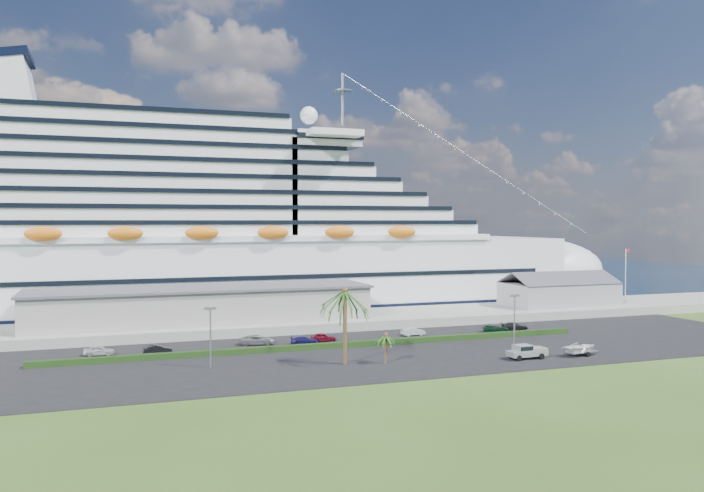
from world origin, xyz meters
name	(u,v)px	position (x,y,z in m)	size (l,w,h in m)	color
ground	(422,366)	(0.00, 0.00, 0.00)	(420.00, 420.00, 0.00)	#334E1A
asphalt_lot	(391,351)	(0.00, 11.00, 0.06)	(140.00, 38.00, 0.12)	black
wharf	(333,320)	(0.00, 40.00, 0.90)	(240.00, 20.00, 1.80)	gray
water	(246,284)	(0.00, 130.00, 0.01)	(420.00, 160.00, 0.02)	black
cruise_ship	(204,237)	(-21.53, 64.00, 16.69)	(191.00, 38.00, 54.00)	silver
terminal_building	(203,304)	(-25.00, 40.00, 5.01)	(61.00, 15.00, 6.30)	gray
port_shed	(559,293)	(52.00, 40.00, 4.40)	(24.00, 12.31, 7.37)	gray
flagpole	(626,273)	(70.04, 40.00, 8.27)	(1.08, 0.16, 12.00)	silver
hedge	(332,345)	(-8.00, 16.00, 0.57)	(88.00, 1.10, 0.90)	black
lamp_post_left	(210,330)	(-28.00, 8.00, 5.34)	(1.60, 0.35, 8.27)	gray
lamp_post_right	(514,314)	(20.00, 8.00, 5.34)	(1.60, 0.35, 8.27)	gray
palm_tall	(345,299)	(-10.00, 4.00, 9.20)	(8.82, 8.82, 11.13)	#47301E
palm_short	(385,338)	(-4.50, 2.50, 3.67)	(3.53, 3.53, 4.56)	#47301E
parked_car_0	(99,351)	(-42.46, 22.03, 0.86)	(1.76, 4.37, 1.49)	silver
parked_car_1	(157,350)	(-34.24, 20.21, 0.81)	(1.47, 4.22, 1.39)	black
parked_car_2	(257,340)	(-18.43, 23.07, 0.89)	(2.56, 5.56, 1.54)	gray
parked_car_3	(304,340)	(-11.18, 20.80, 0.78)	(1.86, 4.57, 1.33)	#1C1753
parked_car_4	(323,337)	(-7.64, 21.99, 0.86)	(1.74, 4.33, 1.48)	maroon
parked_car_5	(413,331)	(9.02, 22.73, 0.82)	(1.49, 4.27, 1.41)	silver
parked_car_6	(496,329)	(24.55, 20.96, 0.77)	(2.16, 4.69, 1.30)	black
parked_car_7	(514,326)	(29.02, 21.89, 0.83)	(2.00, 4.92, 1.43)	black
pickup_truck	(526,351)	(16.05, -1.30, 1.27)	(5.98, 2.39, 2.09)	black
boat_trailer	(581,347)	(25.06, -2.00, 1.35)	(6.69, 4.94, 1.85)	gray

